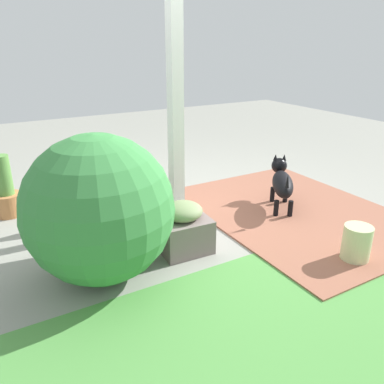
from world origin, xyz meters
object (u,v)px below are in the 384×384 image
Objects in this scene: terracotta_pot_tall at (7,194)px; ceramic_urn at (356,244)px; round_shrub at (99,209)px; stone_planter_nearest at (137,184)px; porch_pillar at (175,92)px; stone_planter_mid at (183,228)px; dog at (282,182)px; terracotta_pot_spiky at (84,189)px; terracotta_pot_broad at (77,178)px.

ceramic_urn is at bearing 134.42° from terracotta_pot_tall.
ceramic_urn is at bearing 156.07° from round_shrub.
porch_pillar is at bearing 115.06° from stone_planter_nearest.
porch_pillar is 1.99m from terracotta_pot_tall.
dog reaches higher than stone_planter_mid.
terracotta_pot_spiky is (-0.14, -0.97, -0.19)m from round_shrub.
stone_planter_nearest is 1.57× the size of ceramic_urn.
terracotta_pot_tall is 2.82m from dog.
terracotta_pot_tall is at bearing -16.86° from stone_planter_nearest.
porch_pillar reaches higher than stone_planter_mid.
round_shrub is (0.99, 0.69, -0.69)m from porch_pillar.
stone_planter_nearest is at bearing -92.93° from stone_planter_mid.
dog is at bearing 144.95° from terracotta_pot_broad.
porch_pillar is 5.16× the size of stone_planter_nearest.
ceramic_urn is at bearing 79.79° from dog.
round_shrub reaches higher than stone_planter_mid.
dog is at bearing 153.48° from terracotta_pot_tall.
terracotta_pot_tall is (1.26, -0.38, -0.00)m from stone_planter_nearest.
stone_planter_nearest is 1.13m from stone_planter_mid.
porch_pillar is at bearing -60.97° from ceramic_urn.
terracotta_pot_spiky is 1.18× the size of terracotta_pot_tall.
stone_planter_mid is 0.65× the size of dog.
round_shrub is at bearing 56.94° from stone_planter_nearest.
ceramic_urn is at bearing 142.39° from stone_planter_mid.
stone_planter_mid is 1.34m from dog.
terracotta_pot_broad is 2.86m from ceramic_urn.
terracotta_pot_tall is 0.93× the size of dog.
terracotta_pot_broad is 0.66× the size of dog.
stone_planter_nearest is at bearing -61.91° from ceramic_urn.
dog is (-1.26, 0.87, 0.07)m from stone_planter_nearest.
terracotta_pot_spiky is at bearing 18.11° from stone_planter_nearest.
terracotta_pot_tall reaches higher than stone_planter_mid.
stone_planter_mid is 1.41m from ceramic_urn.
round_shrub is 2.03m from ceramic_urn.
terracotta_pot_spiky is at bearing -98.09° from round_shrub.
stone_planter_nearest is at bearing -123.06° from round_shrub.
ceramic_urn is (-1.12, 0.86, -0.05)m from stone_planter_mid.
terracotta_pot_spiky is (0.57, -0.92, 0.15)m from stone_planter_mid.
stone_planter_mid is 1.59m from terracotta_pot_broad.
terracotta_pot_broad is 1.47× the size of ceramic_urn.
terracotta_pot_tall is at bearing -45.58° from ceramic_urn.
stone_planter_nearest is at bearing 163.14° from terracotta_pot_tall.
terracotta_pot_spiky reaches higher than stone_planter_mid.
round_shrub is at bearing 8.43° from dog.
round_shrub is (0.76, 1.17, 0.32)m from stone_planter_nearest.
round_shrub is (0.71, 0.05, 0.35)m from stone_planter_mid.
terracotta_pot_tall is 2.07× the size of ceramic_urn.
terracotta_pot_spiky is at bearing -58.20° from stone_planter_mid.
terracotta_pot_tall is 3.31m from ceramic_urn.
terracotta_pot_broad is (-0.22, -1.56, -0.27)m from round_shrub.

